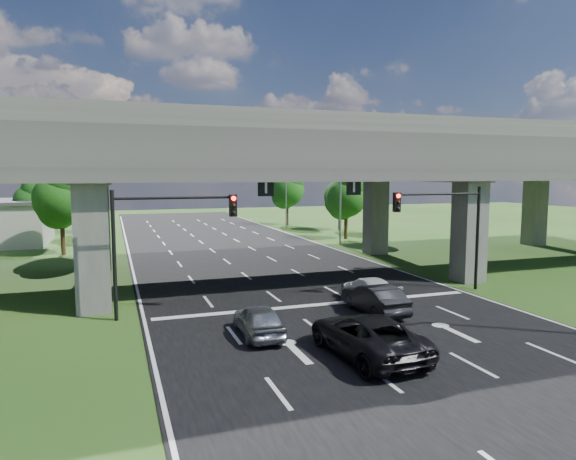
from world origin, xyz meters
TOP-DOWN VIEW (x-y plane):
  - ground at (0.00, 0.00)m, footprint 160.00×160.00m
  - road at (0.00, 10.00)m, footprint 18.00×120.00m
  - overpass at (0.00, 12.00)m, footprint 80.00×15.00m
  - signal_right at (7.82, 3.94)m, footprint 5.76×0.54m
  - signal_left at (-7.82, 3.94)m, footprint 5.76×0.54m
  - streetlight_far at (10.10, 24.00)m, footprint 3.38×0.25m
  - streetlight_beyond at (10.10, 40.00)m, footprint 3.38×0.25m
  - tree_left_near at (-13.95, 26.00)m, footprint 4.50×4.50m
  - tree_left_mid at (-16.95, 34.00)m, footprint 3.91×3.90m
  - tree_left_far at (-12.95, 42.00)m, footprint 4.80×4.80m
  - tree_right_near at (13.05, 28.00)m, footprint 4.20×4.20m
  - tree_right_mid at (16.05, 36.00)m, footprint 3.91×3.90m
  - tree_right_far at (12.05, 44.00)m, footprint 4.50×4.50m
  - car_silver at (-4.44, -0.44)m, footprint 1.69×3.95m
  - car_dark at (1.80, 1.16)m, footprint 1.64×4.33m
  - car_white at (2.50, 3.00)m, footprint 2.28×4.76m
  - car_trailing at (-1.32, -3.99)m, footprint 2.87×5.72m

SIDE VIEW (x-z plane):
  - ground at x=0.00m, z-range 0.00..0.00m
  - road at x=0.00m, z-range 0.00..0.03m
  - car_silver at x=-4.44m, z-range 0.03..1.36m
  - car_white at x=2.50m, z-range 0.03..1.37m
  - car_dark at x=1.80m, z-range 0.03..1.44m
  - car_trailing at x=-1.32m, z-range 0.03..1.58m
  - tree_left_mid at x=-16.95m, z-range 0.79..7.55m
  - tree_right_mid at x=16.05m, z-range 0.79..7.55m
  - signal_right at x=7.82m, z-range 1.19..7.19m
  - signal_left at x=-7.82m, z-range 1.19..7.19m
  - tree_right_near at x=13.05m, z-range 0.86..8.14m
  - tree_left_near at x=-13.95m, z-range 0.92..8.72m
  - tree_right_far at x=12.05m, z-range 0.92..8.72m
  - tree_left_far at x=-12.95m, z-range 0.98..9.30m
  - streetlight_far at x=10.10m, z-range 0.85..10.85m
  - streetlight_beyond at x=10.10m, z-range 0.85..10.85m
  - overpass at x=0.00m, z-range 2.92..12.92m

